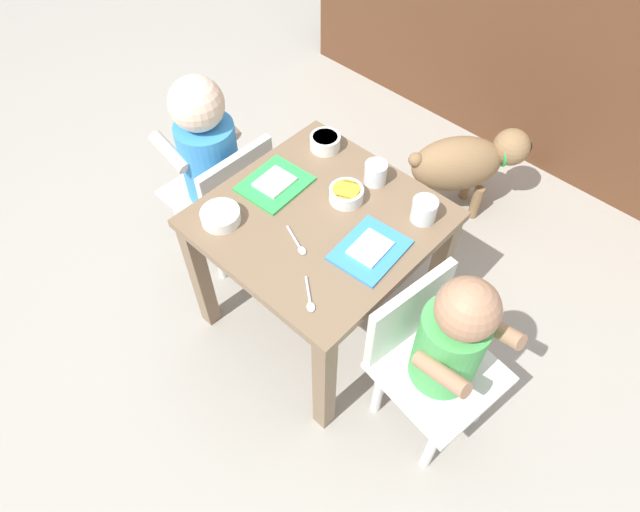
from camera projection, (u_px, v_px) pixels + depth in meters
ground_plane at (320, 314)px, 1.80m from camera, size 7.00×7.00×0.00m
kitchen_cabinet_back at (560, 24)px, 1.99m from camera, size 2.08×0.31×0.97m
dining_table at (320, 238)px, 1.49m from camera, size 0.56×0.56×0.48m
seated_child_left at (210, 155)px, 1.65m from camera, size 0.28×0.28×0.68m
seated_child_right at (446, 343)px, 1.28m from camera, size 0.32×0.32×0.64m
dog at (465, 163)px, 1.92m from camera, size 0.34×0.39×0.34m
food_tray_left at (274, 184)px, 1.49m from camera, size 0.16×0.18×0.02m
food_tray_right at (369, 250)px, 1.35m from camera, size 0.15×0.19×0.02m
water_cup_left at (424, 211)px, 1.40m from camera, size 0.07×0.07×0.06m
water_cup_right at (375, 174)px, 1.49m from camera, size 0.06×0.06×0.06m
cereal_bowl_left_side at (325, 142)px, 1.57m from camera, size 0.09×0.09×0.04m
veggie_bowl_near at (221, 216)px, 1.40m from camera, size 0.10×0.10×0.03m
cereal_bowl_right_side at (346, 194)px, 1.45m from camera, size 0.09×0.09×0.04m
spoon_by_left_tray at (309, 298)px, 1.27m from camera, size 0.09×0.07×0.01m
spoon_by_right_tray at (298, 243)px, 1.37m from camera, size 0.10×0.05×0.01m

